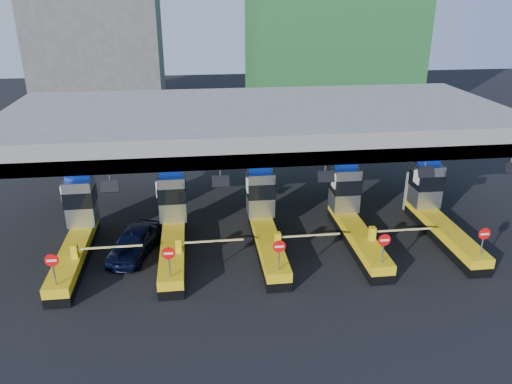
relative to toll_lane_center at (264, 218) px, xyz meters
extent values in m
plane|color=black|center=(0.00, -0.28, -1.40)|extent=(120.00, 120.00, 0.00)
cube|color=slate|center=(0.00, 2.72, 4.85)|extent=(28.00, 12.00, 1.50)
cube|color=#4C4C49|center=(0.00, -2.98, 4.45)|extent=(28.00, 0.60, 0.70)
cube|color=slate|center=(-10.00, 2.72, 1.35)|extent=(1.00, 1.00, 5.50)
cube|color=slate|center=(0.00, 2.72, 1.35)|extent=(1.00, 1.00, 5.50)
cube|color=slate|center=(10.00, 2.72, 1.35)|extent=(1.00, 1.00, 5.50)
cylinder|color=slate|center=(-7.50, -2.98, 3.85)|extent=(0.06, 0.06, 0.50)
cube|color=black|center=(-7.50, -3.18, 3.50)|extent=(0.80, 0.38, 0.54)
cylinder|color=slate|center=(-2.50, -2.98, 3.85)|extent=(0.06, 0.06, 0.50)
cube|color=black|center=(-2.50, -3.18, 3.50)|extent=(0.80, 0.38, 0.54)
cylinder|color=slate|center=(2.50, -2.98, 3.85)|extent=(0.06, 0.06, 0.50)
cube|color=black|center=(2.50, -3.18, 3.50)|extent=(0.80, 0.38, 0.54)
cylinder|color=slate|center=(7.50, -2.98, 3.85)|extent=(0.06, 0.06, 0.50)
cube|color=black|center=(7.50, -3.18, 3.50)|extent=(0.80, 0.38, 0.54)
cylinder|color=slate|center=(12.00, -2.98, 3.85)|extent=(0.06, 0.06, 0.50)
cube|color=black|center=(12.00, -3.18, 3.50)|extent=(0.80, 0.38, 0.54)
cube|color=black|center=(-10.00, -1.28, -1.15)|extent=(1.20, 8.00, 0.50)
cube|color=#E5B70C|center=(-10.00, -1.28, -0.65)|extent=(1.20, 8.00, 0.50)
cube|color=#9EA3A8|center=(-10.00, 1.52, 0.90)|extent=(1.50, 1.50, 2.60)
cube|color=black|center=(-10.00, 1.50, 1.20)|extent=(1.56, 1.56, 0.90)
cube|color=#0C2DBF|center=(-10.00, 1.52, 2.48)|extent=(1.30, 0.35, 0.55)
cube|color=white|center=(-10.80, 1.22, 1.60)|extent=(0.06, 0.70, 0.90)
cylinder|color=slate|center=(-10.00, -4.88, 0.25)|extent=(0.07, 0.07, 1.30)
cylinder|color=red|center=(-10.00, -4.91, 0.85)|extent=(0.60, 0.04, 0.60)
cube|color=white|center=(-10.00, -4.93, 0.85)|extent=(0.42, 0.02, 0.10)
cube|color=#E5B70C|center=(-9.65, -2.48, -0.05)|extent=(0.30, 0.35, 0.70)
cube|color=white|center=(-8.00, -2.48, 0.05)|extent=(3.20, 0.08, 0.08)
cube|color=black|center=(-5.00, -1.28, -1.15)|extent=(1.20, 8.00, 0.50)
cube|color=#E5B70C|center=(-5.00, -1.28, -0.65)|extent=(1.20, 8.00, 0.50)
cube|color=#9EA3A8|center=(-5.00, 1.52, 0.90)|extent=(1.50, 1.50, 2.60)
cube|color=black|center=(-5.00, 1.50, 1.20)|extent=(1.56, 1.56, 0.90)
cube|color=#0C2DBF|center=(-5.00, 1.52, 2.48)|extent=(1.30, 0.35, 0.55)
cube|color=white|center=(-5.80, 1.22, 1.60)|extent=(0.06, 0.70, 0.90)
cylinder|color=slate|center=(-5.00, -4.88, 0.25)|extent=(0.07, 0.07, 1.30)
cylinder|color=red|center=(-5.00, -4.91, 0.85)|extent=(0.60, 0.04, 0.60)
cube|color=white|center=(-5.00, -4.93, 0.85)|extent=(0.42, 0.02, 0.10)
cube|color=#E5B70C|center=(-4.65, -2.48, -0.05)|extent=(0.30, 0.35, 0.70)
cube|color=white|center=(-3.00, -2.48, 0.05)|extent=(3.20, 0.08, 0.08)
cube|color=black|center=(0.00, -1.28, -1.15)|extent=(1.20, 8.00, 0.50)
cube|color=#E5B70C|center=(0.00, -1.28, -0.65)|extent=(1.20, 8.00, 0.50)
cube|color=#9EA3A8|center=(0.00, 1.52, 0.90)|extent=(1.50, 1.50, 2.60)
cube|color=black|center=(0.00, 1.50, 1.20)|extent=(1.56, 1.56, 0.90)
cube|color=#0C2DBF|center=(0.00, 1.52, 2.48)|extent=(1.30, 0.35, 0.55)
cube|color=white|center=(-0.80, 1.22, 1.60)|extent=(0.06, 0.70, 0.90)
cylinder|color=slate|center=(0.00, -4.88, 0.25)|extent=(0.07, 0.07, 1.30)
cylinder|color=red|center=(0.00, -4.91, 0.85)|extent=(0.60, 0.04, 0.60)
cube|color=white|center=(0.00, -4.93, 0.85)|extent=(0.42, 0.02, 0.10)
cube|color=#E5B70C|center=(0.35, -2.48, -0.05)|extent=(0.30, 0.35, 0.70)
cube|color=white|center=(2.00, -2.48, 0.05)|extent=(3.20, 0.08, 0.08)
cube|color=black|center=(5.00, -1.28, -1.15)|extent=(1.20, 8.00, 0.50)
cube|color=#E5B70C|center=(5.00, -1.28, -0.65)|extent=(1.20, 8.00, 0.50)
cube|color=#9EA3A8|center=(5.00, 1.52, 0.90)|extent=(1.50, 1.50, 2.60)
cube|color=black|center=(5.00, 1.50, 1.20)|extent=(1.56, 1.56, 0.90)
cube|color=#0C2DBF|center=(5.00, 1.52, 2.48)|extent=(1.30, 0.35, 0.55)
cube|color=white|center=(4.20, 1.22, 1.60)|extent=(0.06, 0.70, 0.90)
cylinder|color=slate|center=(5.00, -4.88, 0.25)|extent=(0.07, 0.07, 1.30)
cylinder|color=red|center=(5.00, -4.91, 0.85)|extent=(0.60, 0.04, 0.60)
cube|color=white|center=(5.00, -4.93, 0.85)|extent=(0.42, 0.02, 0.10)
cube|color=#E5B70C|center=(5.35, -2.48, -0.05)|extent=(0.30, 0.35, 0.70)
cube|color=white|center=(7.00, -2.48, 0.05)|extent=(3.20, 0.08, 0.08)
cube|color=black|center=(10.00, -1.28, -1.15)|extent=(1.20, 8.00, 0.50)
cube|color=#E5B70C|center=(10.00, -1.28, -0.65)|extent=(1.20, 8.00, 0.50)
cube|color=#9EA3A8|center=(10.00, 1.52, 0.90)|extent=(1.50, 1.50, 2.60)
cube|color=black|center=(10.00, 1.50, 1.20)|extent=(1.56, 1.56, 0.90)
cube|color=#0C2DBF|center=(10.00, 1.52, 2.48)|extent=(1.30, 0.35, 0.55)
cube|color=white|center=(9.20, 1.22, 1.60)|extent=(0.06, 0.70, 0.90)
cylinder|color=slate|center=(10.00, -4.88, 0.25)|extent=(0.07, 0.07, 1.30)
cylinder|color=red|center=(10.00, -4.91, 0.85)|extent=(0.60, 0.04, 0.60)
cube|color=white|center=(10.00, -4.93, 0.85)|extent=(0.42, 0.02, 0.10)
cube|color=#E5B70C|center=(10.35, -2.48, -0.05)|extent=(0.30, 0.35, 0.70)
cube|color=white|center=(12.00, -2.48, 0.05)|extent=(3.20, 0.08, 0.08)
cube|color=#4C4C49|center=(-14.00, 35.72, 7.60)|extent=(14.00, 10.00, 18.00)
imported|color=black|center=(-7.03, -0.75, -0.65)|extent=(2.97, 4.72, 1.50)
camera|label=1|loc=(-3.59, -24.75, 11.74)|focal=35.00mm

